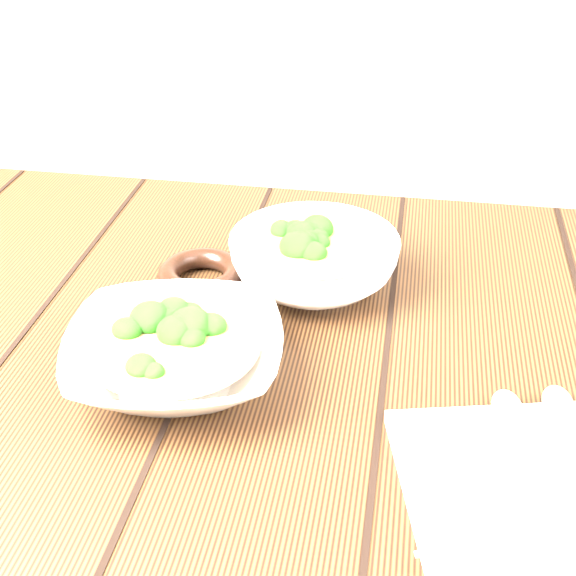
{
  "coord_description": "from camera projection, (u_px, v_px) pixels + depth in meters",
  "views": [
    {
      "loc": [
        0.19,
        -0.7,
        1.26
      ],
      "look_at": [
        0.07,
        0.04,
        0.8
      ],
      "focal_mm": 50.0,
      "sensor_mm": 36.0,
      "label": 1
    }
  ],
  "objects": [
    {
      "name": "spoon_right",
      "position": [
        561.0,
        429.0,
        0.73
      ],
      "size": [
        0.03,
        0.19,
        0.01
      ],
      "color": "#A09E8E",
      "rests_on": "napkin"
    },
    {
      "name": "spoon_left",
      "position": [
        512.0,
        434.0,
        0.73
      ],
      "size": [
        0.03,
        0.19,
        0.01
      ],
      "color": "#A09E8E",
      "rests_on": "napkin"
    },
    {
      "name": "soup_bowl_back",
      "position": [
        314.0,
        259.0,
        0.96
      ],
      "size": [
        0.21,
        0.21,
        0.07
      ],
      "color": "white",
      "rests_on": "table"
    },
    {
      "name": "table",
      "position": [
        226.0,
        422.0,
        0.94
      ],
      "size": [
        1.2,
        0.8,
        0.75
      ],
      "color": "#321E0E",
      "rests_on": "ground"
    },
    {
      "name": "napkin",
      "position": [
        535.0,
        481.0,
        0.69
      ],
      "size": [
        0.27,
        0.24,
        0.01
      ],
      "primitive_type": "cube",
      "rotation": [
        0.0,
        0.0,
        0.24
      ],
      "color": "beige",
      "rests_on": "table"
    },
    {
      "name": "trivet",
      "position": [
        201.0,
        275.0,
        0.97
      ],
      "size": [
        0.12,
        0.12,
        0.03
      ],
      "primitive_type": "torus",
      "rotation": [
        0.0,
        0.0,
        0.14
      ],
      "color": "black",
      "rests_on": "table"
    },
    {
      "name": "soup_bowl_front",
      "position": [
        175.0,
        355.0,
        0.81
      ],
      "size": [
        0.26,
        0.26,
        0.06
      ],
      "color": "white",
      "rests_on": "table"
    }
  ]
}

